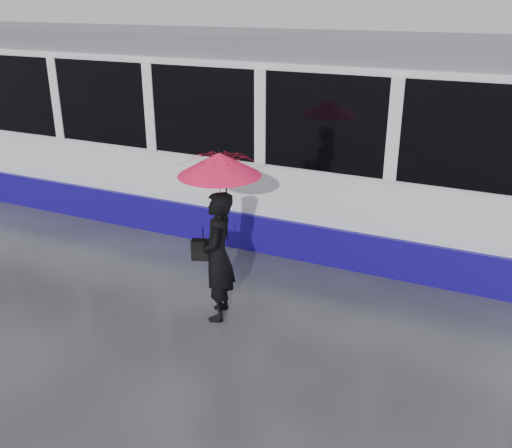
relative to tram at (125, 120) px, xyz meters
The scene contains 6 objects.
ground 4.90m from the tram, 32.75° to the right, with size 90.00×90.00×0.00m, color #27272C.
rails 4.21m from the tram, ahead, with size 34.00×1.51×0.02m.
tram is the anchor object (origin of this frame).
woman 5.12m from the tram, 40.28° to the right, with size 0.62×0.41×1.70m, color black.
umbrella 5.11m from the tram, 39.91° to the right, with size 1.28×1.28×1.15m.
handbag 4.94m from the tram, 41.77° to the right, with size 0.33×0.23×0.44m.
Camera 1 is at (3.19, -6.44, 3.90)m, focal length 40.00 mm.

